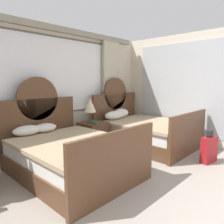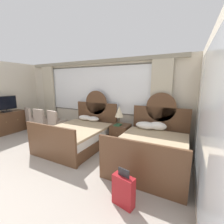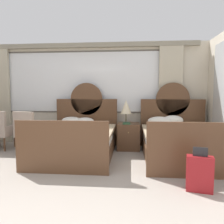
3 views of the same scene
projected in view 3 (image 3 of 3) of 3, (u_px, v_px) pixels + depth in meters
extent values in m
cube|color=beige|center=(83.00, 94.00, 5.79)|extent=(6.57, 0.07, 2.70)
cube|color=#605B52|center=(82.00, 82.00, 5.72)|extent=(4.38, 0.02, 1.66)
cube|color=white|center=(82.00, 82.00, 5.71)|extent=(4.30, 0.02, 1.58)
cube|color=#C1B79E|center=(0.00, 96.00, 5.86)|extent=(0.59, 0.08, 2.60)
cube|color=#C1B79E|center=(170.00, 96.00, 5.46)|extent=(0.59, 0.08, 2.60)
cube|color=gray|center=(81.00, 45.00, 5.54)|extent=(6.05, 0.10, 0.12)
cube|color=brown|center=(77.00, 149.00, 4.62)|extent=(1.53, 2.01, 0.30)
cube|color=white|center=(77.00, 137.00, 4.59)|extent=(1.47, 1.91, 0.23)
cube|color=tan|center=(76.00, 131.00, 4.50)|extent=(1.57, 1.81, 0.06)
cube|color=brown|center=(87.00, 122.00, 5.60)|extent=(1.61, 0.06, 1.22)
cylinder|color=brown|center=(87.00, 99.00, 5.55)|extent=(0.84, 0.06, 0.84)
cube|color=brown|center=(62.00, 147.00, 3.56)|extent=(1.61, 0.06, 0.91)
ellipsoid|color=white|center=(72.00, 120.00, 5.41)|extent=(0.51, 0.30, 0.17)
ellipsoid|color=white|center=(85.00, 121.00, 5.37)|extent=(0.45, 0.31, 0.16)
cube|color=brown|center=(181.00, 152.00, 4.42)|extent=(1.53, 2.01, 0.30)
cube|color=white|center=(182.00, 139.00, 4.40)|extent=(1.47, 1.91, 0.23)
cube|color=tan|center=(183.00, 133.00, 4.31)|extent=(1.57, 1.81, 0.06)
cube|color=brown|center=(172.00, 123.00, 5.41)|extent=(1.61, 0.06, 1.22)
cylinder|color=brown|center=(173.00, 99.00, 5.35)|extent=(0.84, 0.06, 0.84)
cube|color=brown|center=(197.00, 151.00, 3.37)|extent=(1.61, 0.06, 0.91)
ellipsoid|color=white|center=(160.00, 121.00, 5.15)|extent=(0.58, 0.33, 0.21)
ellipsoid|color=white|center=(173.00, 120.00, 5.17)|extent=(0.49, 0.28, 0.24)
cube|color=brown|center=(129.00, 136.00, 5.18)|extent=(0.54, 0.54, 0.64)
sphere|color=tan|center=(128.00, 133.00, 4.89)|extent=(0.02, 0.02, 0.02)
cylinder|color=brown|center=(126.00, 123.00, 5.18)|extent=(0.14, 0.14, 0.02)
cylinder|color=brown|center=(126.00, 118.00, 5.17)|extent=(0.03, 0.03, 0.22)
cone|color=beige|center=(126.00, 107.00, 5.15)|extent=(0.27, 0.27, 0.33)
cube|color=#285133|center=(127.00, 123.00, 5.05)|extent=(0.18, 0.26, 0.03)
cube|color=#B29E8E|center=(30.00, 134.00, 5.13)|extent=(0.61, 0.61, 0.10)
cube|color=#B29E8E|center=(24.00, 123.00, 4.89)|extent=(0.53, 0.17, 0.52)
cube|color=#B29E8E|center=(38.00, 129.00, 5.06)|extent=(0.14, 0.47, 0.16)
cube|color=#B29E8E|center=(22.00, 128.00, 5.18)|extent=(0.14, 0.47, 0.16)
cylinder|color=brown|center=(43.00, 141.00, 5.29)|extent=(0.04, 0.04, 0.33)
cylinder|color=brown|center=(29.00, 140.00, 5.41)|extent=(0.04, 0.04, 0.33)
cylinder|color=brown|center=(32.00, 145.00, 4.89)|extent=(0.04, 0.04, 0.33)
cylinder|color=brown|center=(17.00, 144.00, 5.00)|extent=(0.04, 0.04, 0.33)
cube|color=#B29E8E|center=(1.00, 134.00, 5.19)|extent=(0.53, 0.53, 0.10)
cube|color=#B29E8E|center=(10.00, 129.00, 5.16)|extent=(0.07, 0.47, 0.16)
cylinder|color=brown|center=(15.00, 140.00, 5.40)|extent=(0.04, 0.04, 0.33)
cylinder|color=brown|center=(5.00, 144.00, 4.98)|extent=(0.04, 0.04, 0.33)
cube|color=maroon|center=(199.00, 174.00, 2.94)|extent=(0.37, 0.22, 0.50)
cube|color=#232326|center=(200.00, 152.00, 2.91)|extent=(0.19, 0.06, 0.13)
cylinder|color=black|center=(188.00, 188.00, 3.00)|extent=(0.05, 0.03, 0.05)
cylinder|color=black|center=(210.00, 191.00, 2.92)|extent=(0.05, 0.03, 0.05)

